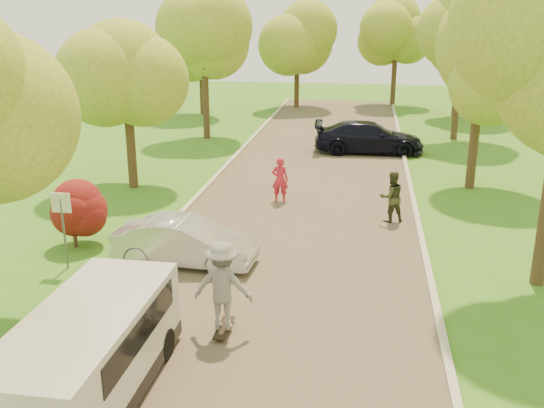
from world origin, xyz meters
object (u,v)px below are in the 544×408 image
Objects in this scene: street_sign at (62,215)px; minivan at (90,354)px; skateboarder at (223,286)px; dark_sedan at (369,137)px; person_striped at (280,180)px; person_olive at (391,197)px; silver_sedan at (185,242)px; longboard at (224,328)px.

street_sign reaches higher than minivan.
minivan is 2.39× the size of skateboarder.
person_striped reaches higher than dark_sedan.
minivan is 2.88× the size of person_striped.
skateboarder is at bearing 167.60° from dark_sedan.
minivan is 12.21m from person_olive.
dark_sedan is at bearing 77.37° from minivan.
dark_sedan is at bearing -111.80° from person_striped.
person_striped is at bearing -12.15° from silver_sedan.
skateboarder reaches higher than silver_sedan.
person_olive is at bearing -116.03° from longboard.
silver_sedan is 1.98× the size of skateboarder.
minivan is 3.28m from skateboarder.
skateboarder is 1.15× the size of person_olive.
street_sign is 5.82m from skateboarder.
skateboarder reaches higher than longboard.
skateboarder is at bearing -28.57° from street_sign.
minivan is 4.65× the size of longboard.
person_striped is at bearing 82.76° from minivan.
street_sign reaches higher than person_olive.
person_striped reaches higher than silver_sedan.
person_olive is (0.81, -10.43, 0.09)m from dark_sedan.
person_striped is 4.35m from person_olive.
silver_sedan is 3.85× the size of longboard.
dark_sedan is 2.67× the size of skateboarder.
person_olive is at bearing -178.66° from dark_sedan.
skateboarder reaches higher than person_striped.
silver_sedan is at bearing 91.49° from minivan.
skateboarder is at bearing -147.69° from silver_sedan.
dark_sedan is at bearing -108.77° from person_olive.
person_olive is (8.93, 5.33, -0.69)m from street_sign.
skateboarder is 8.97m from person_olive.
dark_sedan reaches higher than silver_sedan.
skateboarder is (1.80, 2.73, 0.19)m from minivan.
person_striped is at bearing -89.66° from longboard.
dark_sedan is (8.12, 15.76, -0.78)m from street_sign.
person_olive reaches higher than silver_sedan.
minivan is at bearing 39.29° from person_olive.
silver_sedan is 4.10m from skateboarder.
minivan is at bearing 56.02° from longboard.
person_striped is (1.77, 6.22, 0.18)m from silver_sedan.
street_sign is 1.30× the size of person_striped.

